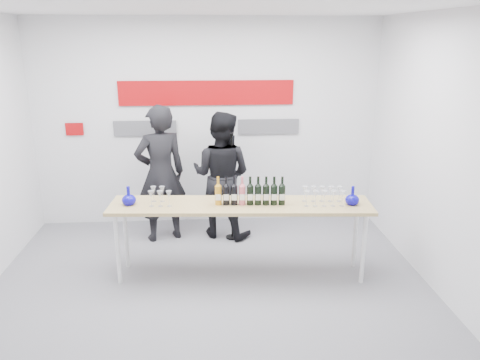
% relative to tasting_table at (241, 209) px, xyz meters
% --- Properties ---
extents(ground, '(5.00, 5.00, 0.00)m').
position_rel_tasting_table_xyz_m(ground, '(-0.36, -0.22, -0.83)').
color(ground, slate).
rests_on(ground, ground).
extents(back_wall, '(5.00, 0.04, 3.00)m').
position_rel_tasting_table_xyz_m(back_wall, '(-0.36, 1.78, 0.67)').
color(back_wall, silver).
rests_on(back_wall, ground).
extents(signage, '(3.38, 0.02, 0.79)m').
position_rel_tasting_table_xyz_m(signage, '(-0.42, 1.75, 0.98)').
color(signage, '#A5070A').
rests_on(signage, back_wall).
extents(tasting_table, '(3.02, 0.80, 0.90)m').
position_rel_tasting_table_xyz_m(tasting_table, '(0.00, 0.00, 0.00)').
color(tasting_table, tan).
rests_on(tasting_table, ground).
extents(wine_bottles, '(0.80, 0.13, 0.33)m').
position_rel_tasting_table_xyz_m(wine_bottles, '(0.11, -0.03, 0.23)').
color(wine_bottles, '#BF7F19').
rests_on(wine_bottles, tasting_table).
extents(decanter_left, '(0.16, 0.16, 0.21)m').
position_rel_tasting_table_xyz_m(decanter_left, '(-1.27, 0.07, 0.18)').
color(decanter_left, '#0C0899').
rests_on(decanter_left, tasting_table).
extents(decanter_right, '(0.16, 0.16, 0.21)m').
position_rel_tasting_table_xyz_m(decanter_right, '(1.26, -0.11, 0.18)').
color(decanter_right, '#0C0899').
rests_on(decanter_right, tasting_table).
extents(glasses_left, '(0.26, 0.24, 0.18)m').
position_rel_tasting_table_xyz_m(glasses_left, '(-0.92, 0.05, 0.16)').
color(glasses_left, silver).
rests_on(glasses_left, tasting_table).
extents(glasses_right, '(0.47, 0.25, 0.18)m').
position_rel_tasting_table_xyz_m(glasses_right, '(0.94, -0.06, 0.16)').
color(glasses_right, silver).
rests_on(glasses_right, tasting_table).
extents(presenter_left, '(0.80, 0.66, 1.88)m').
position_rel_tasting_table_xyz_m(presenter_left, '(-1.01, 1.12, 0.11)').
color(presenter_left, black).
rests_on(presenter_left, ground).
extents(presenter_right, '(1.05, 0.95, 1.77)m').
position_rel_tasting_table_xyz_m(presenter_right, '(-0.18, 1.20, 0.06)').
color(presenter_right, black).
rests_on(presenter_right, ground).
extents(mic_stand, '(0.18, 0.18, 1.52)m').
position_rel_tasting_table_xyz_m(mic_stand, '(-0.04, 1.05, -0.36)').
color(mic_stand, black).
rests_on(mic_stand, ground).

